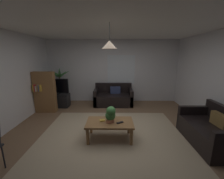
% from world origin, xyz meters
% --- Properties ---
extents(floor, '(5.34, 5.25, 0.02)m').
position_xyz_m(floor, '(0.00, 0.00, -0.01)').
color(floor, brown).
rests_on(floor, ground).
extents(rug, '(3.47, 2.89, 0.01)m').
position_xyz_m(rug, '(0.00, -0.20, 0.00)').
color(rug, tan).
rests_on(rug, ground).
extents(wall_back, '(5.46, 0.06, 2.56)m').
position_xyz_m(wall_back, '(0.00, 2.66, 1.28)').
color(wall_back, silver).
rests_on(wall_back, ground).
extents(ceiling, '(5.34, 5.25, 0.02)m').
position_xyz_m(ceiling, '(0.00, 0.00, 2.57)').
color(ceiling, white).
extents(window_pane, '(1.12, 0.01, 1.20)m').
position_xyz_m(window_pane, '(0.35, 2.63, 1.34)').
color(window_pane, white).
extents(couch_under_window, '(1.49, 0.83, 0.82)m').
position_xyz_m(couch_under_window, '(0.04, 2.15, 0.28)').
color(couch_under_window, black).
rests_on(couch_under_window, ground).
extents(couch_right_side, '(0.83, 1.40, 0.82)m').
position_xyz_m(couch_right_side, '(2.19, -0.46, 0.28)').
color(couch_right_side, black).
rests_on(couch_right_side, ground).
extents(coffee_table, '(1.07, 0.61, 0.43)m').
position_xyz_m(coffee_table, '(-0.05, -0.30, 0.36)').
color(coffee_table, olive).
rests_on(coffee_table, ground).
extents(book_on_table_0, '(0.14, 0.11, 0.02)m').
position_xyz_m(book_on_table_0, '(-0.22, -0.25, 0.44)').
color(book_on_table_0, gold).
rests_on(book_on_table_0, coffee_table).
extents(remote_on_table_0, '(0.16, 0.13, 0.02)m').
position_xyz_m(remote_on_table_0, '(0.19, -0.36, 0.44)').
color(remote_on_table_0, black).
rests_on(remote_on_table_0, coffee_table).
extents(potted_plant_on_table, '(0.24, 0.26, 0.39)m').
position_xyz_m(potted_plant_on_table, '(-0.02, -0.33, 0.62)').
color(potted_plant_on_table, '#B77051').
rests_on(potted_plant_on_table, coffee_table).
extents(tv_stand, '(0.90, 0.44, 0.50)m').
position_xyz_m(tv_stand, '(-2.12, 1.88, 0.25)').
color(tv_stand, black).
rests_on(tv_stand, ground).
extents(tv, '(0.95, 0.16, 0.58)m').
position_xyz_m(tv, '(-2.12, 1.86, 0.80)').
color(tv, black).
rests_on(tv, tv_stand).
extents(potted_palm_corner, '(0.80, 0.81, 1.49)m').
position_xyz_m(potted_palm_corner, '(-2.11, 2.31, 0.66)').
color(potted_palm_corner, '#4C4C51').
rests_on(potted_palm_corner, ground).
extents(bookshelf_corner, '(0.70, 0.31, 1.40)m').
position_xyz_m(bookshelf_corner, '(-2.30, 1.35, 0.71)').
color(bookshelf_corner, olive).
rests_on(bookshelf_corner, ground).
extents(pendant_lamp, '(0.32, 0.32, 0.51)m').
position_xyz_m(pendant_lamp, '(-0.05, -0.30, 2.13)').
color(pendant_lamp, black).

